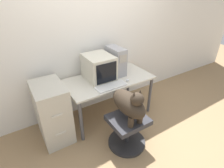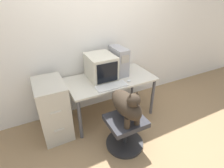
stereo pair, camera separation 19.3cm
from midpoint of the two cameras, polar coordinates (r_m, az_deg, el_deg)
ground_plane at (r=2.94m, az=4.78°, el=-13.51°), size 12.00×12.00×0.00m
wall_back at (r=2.94m, az=-2.42°, el=15.60°), size 8.00×0.05×2.60m
desk at (r=2.83m, az=1.50°, el=0.42°), size 1.39×0.73×0.71m
crt_monitor at (r=2.71m, az=-1.63°, el=5.56°), size 0.40×0.49×0.38m
pc_tower at (r=2.88m, az=4.11°, el=7.54°), size 0.18×0.41×0.44m
keyboard at (r=2.54m, az=2.03°, el=-0.75°), size 0.47×0.18×0.03m
computer_mouse at (r=2.70m, az=7.58°, el=1.00°), size 0.06×0.04×0.03m
office_chair at (r=2.50m, az=6.59°, el=-14.96°), size 0.53×0.53×0.47m
dog at (r=2.20m, az=7.40°, el=-6.66°), size 0.26×0.59×0.49m
filing_cabinet at (r=2.67m, az=-16.71°, el=-7.85°), size 0.40×0.62×0.87m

